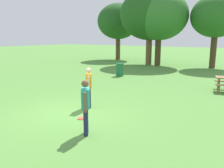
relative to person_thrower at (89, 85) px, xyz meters
name	(u,v)px	position (x,y,z in m)	size (l,w,h in m)	color
ground_plane	(70,114)	(-0.08, -1.02, -0.94)	(120.00, 120.00, 0.00)	#568E3D
person_thrower	(89,85)	(0.00, 0.00, 0.00)	(0.41, 0.50, 1.64)	#1E234C
person_catcher	(85,104)	(1.65, -2.10, 0.00)	(0.41, 0.50, 1.64)	#1E234C
frisbee	(81,118)	(0.65, -1.20, -0.93)	(0.27, 0.27, 0.03)	#E04733
trash_can_beside_table	(120,70)	(-3.15, 7.20, -0.46)	(0.59, 0.59, 0.96)	#1E663D
tree_tall_left	(118,22)	(-10.15, 17.65, 3.74)	(5.09, 5.09, 6.87)	brown
tree_broad_center	(150,15)	(-4.48, 14.75, 4.06)	(5.94, 5.94, 7.55)	brown
tree_far_right	(159,16)	(-3.47, 14.74, 3.88)	(5.54, 5.54, 7.20)	#4C3823
tree_slender_mid	(216,16)	(1.45, 15.98, 3.69)	(4.47, 4.47, 6.56)	#4C3823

